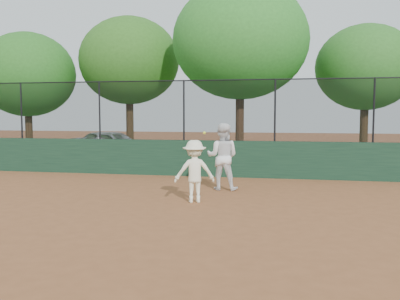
% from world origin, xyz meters
% --- Properties ---
extents(ground, '(80.00, 80.00, 0.00)m').
position_xyz_m(ground, '(0.00, 0.00, 0.00)').
color(ground, brown).
rests_on(ground, ground).
extents(back_wall, '(26.00, 0.20, 1.20)m').
position_xyz_m(back_wall, '(0.00, 6.00, 0.60)').
color(back_wall, '#1B3B26').
rests_on(back_wall, ground).
extents(grass_strip, '(36.00, 12.00, 0.01)m').
position_xyz_m(grass_strip, '(0.00, 12.00, 0.00)').
color(grass_strip, '#2B571B').
rests_on(grass_strip, ground).
extents(parked_car, '(4.22, 2.44, 1.35)m').
position_xyz_m(parked_car, '(-4.83, 10.34, 0.68)').
color(parked_car, silver).
rests_on(parked_car, ground).
extents(player_second, '(0.92, 0.74, 1.83)m').
position_xyz_m(player_second, '(1.16, 3.55, 0.92)').
color(player_second, white).
rests_on(player_second, ground).
extents(player_main, '(1.07, 0.81, 1.69)m').
position_xyz_m(player_main, '(0.77, 1.70, 0.74)').
color(player_main, white).
rests_on(player_main, ground).
extents(fence_assembly, '(26.00, 0.06, 2.00)m').
position_xyz_m(fence_assembly, '(-0.03, 6.00, 2.24)').
color(fence_assembly, black).
rests_on(fence_assembly, back_wall).
extents(tree_0, '(4.74, 4.31, 6.03)m').
position_xyz_m(tree_0, '(-9.64, 11.42, 3.97)').
color(tree_0, '#402A17').
rests_on(tree_0, ground).
extents(tree_1, '(4.85, 4.41, 6.72)m').
position_xyz_m(tree_1, '(-4.64, 12.12, 4.61)').
color(tree_1, '#3F2A15').
rests_on(tree_1, ground).
extents(tree_2, '(5.67, 5.15, 7.56)m').
position_xyz_m(tree_2, '(0.92, 10.27, 5.11)').
color(tree_2, '#402717').
rests_on(tree_2, ground).
extents(tree_3, '(4.38, 3.98, 6.01)m').
position_xyz_m(tree_3, '(6.24, 12.39, 4.11)').
color(tree_3, '#3D2814').
rests_on(tree_3, ground).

